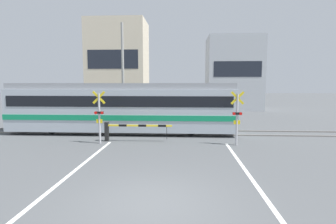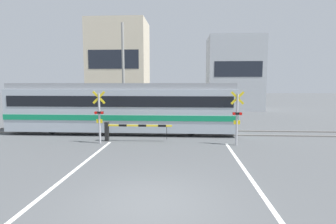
{
  "view_description": "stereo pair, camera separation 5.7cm",
  "coord_description": "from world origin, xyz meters",
  "px_view_note": "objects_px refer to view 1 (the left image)",
  "views": [
    {
      "loc": [
        0.81,
        -6.57,
        3.15
      ],
      "look_at": [
        0.0,
        7.55,
        1.6
      ],
      "focal_mm": 28.0,
      "sensor_mm": 36.0,
      "label": 1
    },
    {
      "loc": [
        0.86,
        -6.56,
        3.15
      ],
      "look_at": [
        0.0,
        7.55,
        1.6
      ],
      "focal_mm": 28.0,
      "sensor_mm": 36.0,
      "label": 2
    }
  ],
  "objects_px": {
    "crossing_barrier_near": "(124,129)",
    "crossing_signal_left": "(99,115)",
    "crossing_barrier_far": "(204,116)",
    "pedestrian": "(182,110)",
    "crossing_signal_right": "(237,116)",
    "commuter_train": "(123,106)"
  },
  "relations": [
    {
      "from": "crossing_barrier_near",
      "to": "crossing_barrier_far",
      "type": "bearing_deg",
      "value": 50.16
    },
    {
      "from": "crossing_signal_left",
      "to": "pedestrian",
      "type": "height_order",
      "value": "crossing_signal_left"
    },
    {
      "from": "crossing_barrier_near",
      "to": "crossing_barrier_far",
      "type": "relative_size",
      "value": 1.0
    },
    {
      "from": "crossing_barrier_near",
      "to": "crossing_signal_right",
      "type": "height_order",
      "value": "crossing_signal_right"
    },
    {
      "from": "crossing_signal_left",
      "to": "crossing_barrier_near",
      "type": "bearing_deg",
      "value": 26.7
    },
    {
      "from": "commuter_train",
      "to": "crossing_signal_left",
      "type": "xyz_separation_m",
      "value": [
        -0.51,
        -3.16,
        -0.18
      ]
    },
    {
      "from": "crossing_barrier_far",
      "to": "pedestrian",
      "type": "bearing_deg",
      "value": 124.69
    },
    {
      "from": "commuter_train",
      "to": "crossing_signal_right",
      "type": "xyz_separation_m",
      "value": [
        6.59,
        -3.16,
        -0.18
      ]
    },
    {
      "from": "crossing_barrier_near",
      "to": "crossing_signal_left",
      "type": "relative_size",
      "value": 1.33
    },
    {
      "from": "crossing_barrier_near",
      "to": "crossing_signal_left",
      "type": "height_order",
      "value": "crossing_signal_left"
    },
    {
      "from": "crossing_barrier_near",
      "to": "crossing_barrier_far",
      "type": "distance_m",
      "value": 7.5
    },
    {
      "from": "commuter_train",
      "to": "crossing_signal_left",
      "type": "distance_m",
      "value": 3.21
    },
    {
      "from": "commuter_train",
      "to": "pedestrian",
      "type": "height_order",
      "value": "commuter_train"
    },
    {
      "from": "crossing_signal_right",
      "to": "pedestrian",
      "type": "distance_m",
      "value": 9.14
    },
    {
      "from": "commuter_train",
      "to": "crossing_barrier_far",
      "type": "height_order",
      "value": "commuter_train"
    },
    {
      "from": "crossing_barrier_near",
      "to": "pedestrian",
      "type": "xyz_separation_m",
      "value": [
        3.17,
        8.11,
        0.24
      ]
    },
    {
      "from": "crossing_barrier_far",
      "to": "crossing_signal_right",
      "type": "height_order",
      "value": "crossing_signal_right"
    },
    {
      "from": "pedestrian",
      "to": "crossing_barrier_near",
      "type": "bearing_deg",
      "value": -111.37
    },
    {
      "from": "crossing_signal_right",
      "to": "pedestrian",
      "type": "relative_size",
      "value": 1.68
    },
    {
      "from": "crossing_signal_right",
      "to": "crossing_barrier_near",
      "type": "bearing_deg",
      "value": 174.46
    },
    {
      "from": "commuter_train",
      "to": "crossing_signal_right",
      "type": "distance_m",
      "value": 7.31
    },
    {
      "from": "crossing_barrier_far",
      "to": "crossing_signal_right",
      "type": "relative_size",
      "value": 1.33
    }
  ]
}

